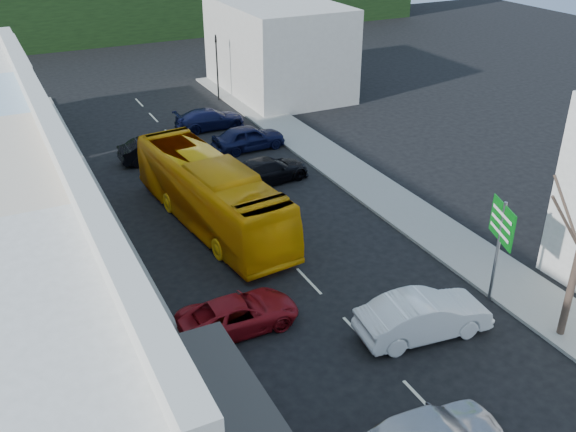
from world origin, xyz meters
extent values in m
plane|color=black|center=(0.00, 0.00, 0.00)|extent=(120.00, 120.00, 0.00)
cube|color=gray|center=(-7.50, 10.00, 0.07)|extent=(3.00, 52.00, 0.15)
cube|color=gray|center=(7.50, 10.00, 0.07)|extent=(3.00, 52.00, 0.15)
cube|color=#AE3617|center=(-8.40, 3.00, 3.05)|extent=(1.30, 6.80, 0.08)
cube|color=#195926|center=(-8.40, 10.00, 3.05)|extent=(1.30, 5.10, 0.08)
cube|color=maroon|center=(-8.40, 16.50, 3.05)|extent=(1.30, 5.95, 0.08)
cube|color=#B7B2A8|center=(11.00, 30.00, 3.50)|extent=(8.00, 12.00, 7.00)
imported|color=#FAAA09|center=(-1.85, 10.73, 1.55)|extent=(3.76, 11.80, 3.10)
imported|color=white|center=(2.11, -1.09, 0.70)|extent=(4.57, 2.26, 1.40)
imported|color=maroon|center=(-3.89, 2.33, 0.70)|extent=(4.61, 1.93, 1.40)
imported|color=black|center=(2.72, 14.07, 0.70)|extent=(4.71, 2.44, 1.40)
imported|color=black|center=(3.73, 19.19, 0.70)|extent=(4.46, 1.95, 1.40)
imported|color=black|center=(-2.03, 19.99, 0.70)|extent=(4.41, 1.83, 1.40)
imported|color=black|center=(2.89, 23.94, 0.70)|extent=(4.51, 1.87, 1.40)
imported|color=black|center=(-8.15, 2.21, 1.00)|extent=(0.51, 0.67, 1.70)
camera|label=1|loc=(-10.99, -16.20, 15.09)|focal=40.00mm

